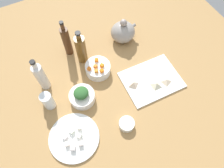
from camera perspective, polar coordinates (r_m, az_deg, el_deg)
tabletop at (r=117.96cm, az=-0.00°, el=-1.49°), size 190.00×190.00×3.00cm
cutting_board at (r=120.84cm, az=10.93°, el=1.16°), size 33.15×25.98×1.00cm
plate_tofu at (r=107.88cm, az=-10.51°, el=-14.46°), size 25.47×25.47×1.20cm
bowl_greens at (r=112.35cm, az=-8.29°, el=-3.58°), size 13.86×13.86×5.53cm
bowl_carrots at (r=120.04cm, az=-3.94°, el=4.30°), size 14.66×14.66×5.79cm
bowl_small_side at (r=106.99cm, az=4.11°, el=-11.06°), size 8.05×8.05×3.72cm
teapot at (r=132.43cm, az=3.08°, el=14.33°), size 16.89×14.66×16.37cm
bottle_0 at (r=120.16cm, az=-8.62°, el=9.58°), size 5.95×5.95×23.81cm
bottle_1 at (r=115.08cm, az=-19.19°, el=1.98°), size 5.45×5.45×24.01cm
bottle_2 at (r=124.75cm, az=-12.56°, el=11.68°), size 4.73×4.73×25.60cm
drinking_glass_0 at (r=112.20cm, az=-17.44°, el=-4.52°), size 6.02×6.02×11.29cm
carrot_cube_0 at (r=118.87cm, az=-4.36°, el=6.70°), size 2.52×2.52×1.80cm
carrot_cube_1 at (r=116.47cm, az=-4.62°, el=4.94°), size 2.45×2.45×1.80cm
carrot_cube_2 at (r=114.63cm, az=-2.86°, el=3.70°), size 2.15×2.15×1.80cm
carrot_cube_3 at (r=116.64cm, az=-2.67°, el=5.27°), size 2.45×2.45×1.80cm
carrot_cube_4 at (r=115.91cm, az=-6.37°, el=4.24°), size 2.52×2.52×1.80cm
carrot_cube_5 at (r=114.76cm, az=-4.41°, el=3.64°), size 2.46×2.46×1.80cm
chopped_greens_mound at (r=107.99cm, az=-8.62°, el=-2.50°), size 8.69×8.49×4.23cm
tofu_cube_0 at (r=107.05cm, az=-12.96°, el=-14.22°), size 2.76×2.76×2.20cm
tofu_cube_1 at (r=105.90cm, az=-9.11°, el=-14.06°), size 3.09×3.09×2.20cm
tofu_cube_2 at (r=104.92cm, az=-8.71°, el=-16.07°), size 2.76×2.76×2.20cm
tofu_cube_3 at (r=107.14cm, az=-11.18°, el=-12.81°), size 2.91×2.91×2.20cm
tofu_cube_4 at (r=105.06cm, az=-10.86°, el=-17.20°), size 3.02×3.02×2.20cm
tofu_cube_5 at (r=107.06cm, az=-9.18°, el=-11.86°), size 2.65×2.65×2.20cm
tofu_cube_6 at (r=106.03cm, az=-12.39°, el=-16.01°), size 2.57×2.57×2.20cm
dumpling_0 at (r=117.69cm, az=12.28°, el=-0.17°), size 7.31×7.29×2.72cm
dumpling_1 at (r=115.72cm, az=6.05°, el=0.09°), size 5.07×4.65×3.10cm
dumpling_2 at (r=120.59cm, az=14.93°, el=0.91°), size 6.57×6.73×2.23cm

